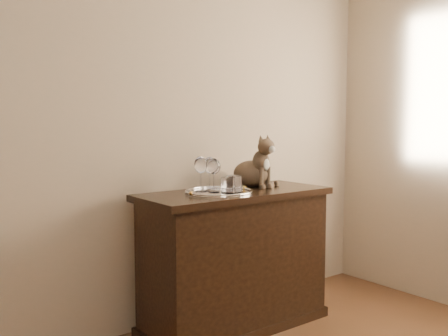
# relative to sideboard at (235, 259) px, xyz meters

# --- Properties ---
(wall_back) EXTENTS (4.00, 0.10, 2.70)m
(wall_back) POSITION_rel_sideboard_xyz_m (-0.60, 0.31, 0.93)
(wall_back) COLOR #C1AC91
(wall_back) RESTS_ON ground
(sideboard) EXTENTS (1.20, 0.50, 0.85)m
(sideboard) POSITION_rel_sideboard_xyz_m (0.00, 0.00, 0.00)
(sideboard) COLOR black
(sideboard) RESTS_ON ground
(tray) EXTENTS (0.40, 0.40, 0.01)m
(tray) POSITION_rel_sideboard_xyz_m (-0.14, -0.03, 0.43)
(tray) COLOR silver
(tray) RESTS_ON sideboard
(wine_glass_a) EXTENTS (0.08, 0.08, 0.21)m
(wine_glass_a) POSITION_rel_sideboard_xyz_m (-0.21, 0.06, 0.54)
(wine_glass_a) COLOR silver
(wine_glass_a) RESTS_ON tray
(wine_glass_b) EXTENTS (0.08, 0.08, 0.20)m
(wine_glass_b) POSITION_rel_sideboard_xyz_m (-0.16, 0.05, 0.53)
(wine_glass_b) COLOR silver
(wine_glass_b) RESTS_ON tray
(wine_glass_d) EXTENTS (0.08, 0.08, 0.20)m
(wine_glass_d) POSITION_rel_sideboard_xyz_m (-0.16, -0.01, 0.53)
(wine_glass_d) COLOR silver
(wine_glass_d) RESTS_ON tray
(tumbler_a) EXTENTS (0.09, 0.09, 0.10)m
(tumbler_a) POSITION_rel_sideboard_xyz_m (-0.08, -0.10, 0.48)
(tumbler_a) COLOR white
(tumbler_a) RESTS_ON tray
(tumbler_b) EXTENTS (0.08, 0.08, 0.09)m
(tumbler_b) POSITION_rel_sideboard_xyz_m (-0.14, -0.11, 0.48)
(tumbler_b) COLOR silver
(tumbler_b) RESTS_ON tray
(tumbler_c) EXTENTS (0.08, 0.08, 0.09)m
(tumbler_c) POSITION_rel_sideboard_xyz_m (-0.03, -0.03, 0.48)
(tumbler_c) COLOR silver
(tumbler_c) RESTS_ON tray
(cat) EXTENTS (0.35, 0.33, 0.34)m
(cat) POSITION_rel_sideboard_xyz_m (0.21, 0.10, 0.59)
(cat) COLOR brown
(cat) RESTS_ON sideboard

